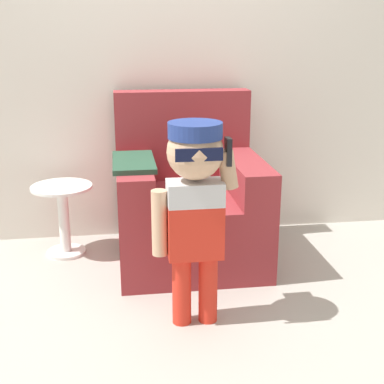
% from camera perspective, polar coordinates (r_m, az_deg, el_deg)
% --- Properties ---
extents(ground_plane, '(10.00, 10.00, 0.00)m').
position_cam_1_polar(ground_plane, '(3.40, -2.09, -8.11)').
color(ground_plane, '#ADA89E').
extents(wall_back, '(10.00, 0.05, 2.60)m').
position_cam_1_polar(wall_back, '(3.73, -3.42, 14.85)').
color(wall_back, silver).
rests_on(wall_back, ground_plane).
extents(armchair, '(0.92, 0.90, 1.05)m').
position_cam_1_polar(armchair, '(3.44, -0.40, -1.33)').
color(armchair, maroon).
rests_on(armchair, ground_plane).
extents(person_child, '(0.42, 0.32, 1.03)m').
position_cam_1_polar(person_child, '(2.55, 0.27, -0.18)').
color(person_child, red).
rests_on(person_child, ground_plane).
extents(side_table, '(0.39, 0.39, 0.47)m').
position_cam_1_polar(side_table, '(3.60, -13.55, -2.18)').
color(side_table, white).
rests_on(side_table, ground_plane).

